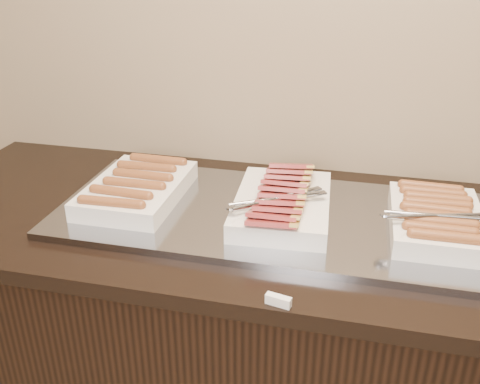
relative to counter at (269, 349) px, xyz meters
name	(u,v)px	position (x,y,z in m)	size (l,w,h in m)	color
counter	(269,349)	(0.00, 0.00, 0.00)	(2.06, 0.76, 0.90)	black
warming_tray	(284,217)	(0.03, 0.00, 0.46)	(1.20, 0.50, 0.02)	gray
dish_left	(137,188)	(-0.38, 0.00, 0.50)	(0.24, 0.36, 0.07)	white
dish_center	(282,202)	(0.02, 0.00, 0.50)	(0.27, 0.39, 0.10)	white
dish_right	(436,219)	(0.41, 0.00, 0.50)	(0.27, 0.33, 0.08)	white
label_holder	(278,301)	(0.08, -0.36, 0.46)	(0.05, 0.02, 0.02)	white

